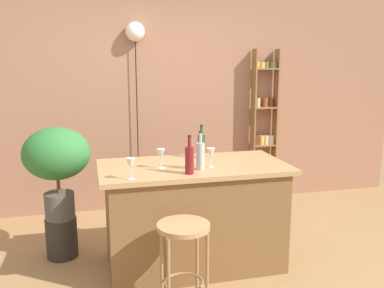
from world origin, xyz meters
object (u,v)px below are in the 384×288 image
Objects in this scene: wine_glass_right at (161,154)px; potted_plant at (57,159)px; pendant_globe_light at (135,34)px; bottle_sauce_amber at (200,155)px; bottle_soda_blue at (189,159)px; wine_glass_left at (211,154)px; spice_shelf at (264,125)px; wine_glass_center at (131,164)px; bottle_olive_oil at (201,145)px; bar_stool at (184,245)px; plant_stool at (62,237)px.

potted_plant is at bearing 150.83° from wine_glass_right.
potted_plant is at bearing -127.53° from pendant_globe_light.
wine_glass_right is (-0.31, 0.12, -0.00)m from bottle_sauce_amber.
bottle_soda_blue is 0.16m from bottle_sauce_amber.
wine_glass_left is at bearing 24.83° from bottle_sauce_amber.
spice_shelf reaches higher than wine_glass_center.
bottle_olive_oil is 1.73m from pendant_globe_light.
pendant_globe_light is at bearing 91.32° from bar_stool.
spice_shelf is at bearing 44.15° from wine_glass_center.
spice_shelf reaches higher than bottle_soda_blue.
bar_stool reaches higher than plant_stool.
pendant_globe_light is (-0.19, 1.82, 1.06)m from bottle_soda_blue.
potted_plant reaches higher than wine_glass_center.
wine_glass_right is at bearing -135.91° from spice_shelf.
wine_glass_center reaches higher than plant_stool.
wine_glass_left is 0.07× the size of pendant_globe_light.
bottle_olive_oil reaches higher than plant_stool.
potted_plant is at bearing -156.35° from spice_shelf.
wine_glass_right is (-0.19, 0.23, 0.00)m from bottle_soda_blue.
wine_glass_center is (0.58, -0.75, 0.84)m from plant_stool.
spice_shelf is at bearing 23.65° from potted_plant.
wine_glass_center is (-0.58, -0.15, -0.00)m from bottle_sauce_amber.
wine_glass_left is (-1.20, -1.63, 0.04)m from spice_shelf.
bottle_sauce_amber reaches higher than wine_glass_center.
bottle_soda_blue reaches higher than bottle_olive_oil.
bottle_sauce_amber is 1.94× the size of wine_glass_left.
potted_plant is 5.15× the size of wine_glass_left.
bar_stool is 2.16× the size of bottle_olive_oil.
plant_stool is at bearing 152.89° from bottle_sauce_amber.
plant_stool is at bearing -156.35° from spice_shelf.
wine_glass_center is (-1.89, -1.83, 0.04)m from spice_shelf.
bottle_sauce_amber is 1.94× the size of wine_glass_center.
spice_shelf is 2.12m from bottle_sauce_amber.
bottle_sauce_amber is 2.03m from pendant_globe_light.
bottle_sauce_amber is (0.12, 0.11, 0.00)m from bottle_soda_blue.
wine_glass_left is at bearing 35.31° from bottle_soda_blue.
bottle_sauce_amber is at bearing 14.84° from wine_glass_center.
bar_stool is 0.82m from wine_glass_right.
plant_stool is 1.52m from bottle_soda_blue.
wine_glass_left is 0.41m from wine_glass_right.
pendant_globe_light is (0.27, 1.86, 1.06)m from wine_glass_center.
bar_stool is 1.46m from plant_stool.
bottle_olive_oil is 1.87× the size of wine_glass_center.
bottle_olive_oil is at bearing 38.44° from wine_glass_center.
bar_stool is at bearing -50.52° from plant_stool.
bottle_olive_oil is 0.14× the size of pendant_globe_light.
bottle_sauce_amber is (1.16, -0.60, 0.10)m from potted_plant.
spice_shelf reaches higher than bottle_sauce_amber.
bar_stool is at bearing -117.29° from bottle_sauce_amber.
bar_stool is 0.78× the size of potted_plant.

